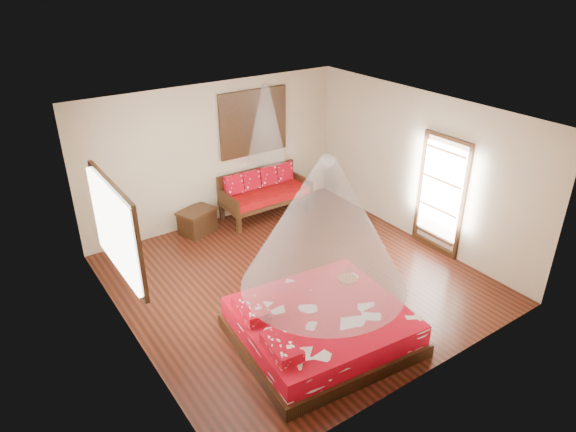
# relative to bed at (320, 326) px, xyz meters

# --- Properties ---
(room) EXTENTS (5.54, 5.54, 2.84)m
(room) POSITION_rel_bed_xyz_m (0.63, 1.47, 1.15)
(room) COLOR black
(room) RESTS_ON ground
(bed) EXTENTS (2.46, 2.26, 0.65)m
(bed) POSITION_rel_bed_xyz_m (0.00, 0.00, 0.00)
(bed) COLOR black
(bed) RESTS_ON floor
(daybed) EXTENTS (1.83, 0.82, 0.96)m
(daybed) POSITION_rel_bed_xyz_m (1.50, 3.85, 0.27)
(daybed) COLOR black
(daybed) RESTS_ON floor
(storage_chest) EXTENTS (0.82, 0.71, 0.48)m
(storage_chest) POSITION_rel_bed_xyz_m (-0.01, 3.92, -0.01)
(storage_chest) COLOR black
(storage_chest) RESTS_ON floor
(shutter_panel) EXTENTS (1.52, 0.06, 1.32)m
(shutter_panel) POSITION_rel_bed_xyz_m (1.50, 4.19, 1.65)
(shutter_panel) COLOR black
(shutter_panel) RESTS_ON wall_back
(window_left) EXTENTS (0.10, 1.74, 1.34)m
(window_left) POSITION_rel_bed_xyz_m (-2.08, 1.67, 1.45)
(window_left) COLOR black
(window_left) RESTS_ON wall_left
(glazed_door) EXTENTS (0.08, 1.02, 2.16)m
(glazed_door) POSITION_rel_bed_xyz_m (3.35, 0.87, 0.82)
(glazed_door) COLOR black
(glazed_door) RESTS_ON floor
(wine_tray) EXTENTS (0.30, 0.30, 0.24)m
(wine_tray) POSITION_rel_bed_xyz_m (0.82, 0.40, 0.31)
(wine_tray) COLOR brown
(wine_tray) RESTS_ON bed
(mosquito_net_main) EXTENTS (2.19, 2.19, 1.80)m
(mosquito_net_main) POSITION_rel_bed_xyz_m (0.02, -0.00, 1.60)
(mosquito_net_main) COLOR white
(mosquito_net_main) RESTS_ON ceiling
(mosquito_net_daybed) EXTENTS (0.78, 0.78, 1.50)m
(mosquito_net_daybed) POSITION_rel_bed_xyz_m (1.50, 3.72, 1.75)
(mosquito_net_daybed) COLOR white
(mosquito_net_daybed) RESTS_ON ceiling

